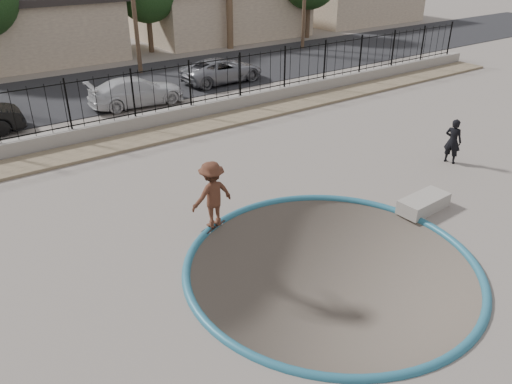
{
  "coord_description": "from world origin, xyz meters",
  "views": [
    {
      "loc": [
        -7.08,
        -7.87,
        6.95
      ],
      "look_at": [
        -0.05,
        2.0,
        0.72
      ],
      "focal_mm": 35.0,
      "sensor_mm": 36.0,
      "label": 1
    }
  ],
  "objects_px": {
    "skateboard": "(214,226)",
    "concrete_ledge": "(424,203)",
    "videographer": "(453,141)",
    "skater": "(212,198)",
    "car_d": "(222,70)",
    "car_c": "(137,91)"
  },
  "relations": [
    {
      "from": "skater",
      "to": "car_c",
      "type": "bearing_deg",
      "value": -106.02
    },
    {
      "from": "skater",
      "to": "concrete_ledge",
      "type": "bearing_deg",
      "value": 152.1
    },
    {
      "from": "concrete_ledge",
      "to": "car_d",
      "type": "xyz_separation_m",
      "value": [
        2.71,
        15.1,
        0.45
      ]
    },
    {
      "from": "skateboard",
      "to": "concrete_ledge",
      "type": "distance_m",
      "value": 5.98
    },
    {
      "from": "skater",
      "to": "concrete_ledge",
      "type": "xyz_separation_m",
      "value": [
        5.39,
        -2.59,
        -0.71
      ]
    },
    {
      "from": "videographer",
      "to": "concrete_ledge",
      "type": "bearing_deg",
      "value": 99.65
    },
    {
      "from": "skater",
      "to": "car_c",
      "type": "xyz_separation_m",
      "value": [
        2.78,
        11.32,
        -0.25
      ]
    },
    {
      "from": "concrete_ledge",
      "to": "skateboard",
      "type": "bearing_deg",
      "value": 154.33
    },
    {
      "from": "skateboard",
      "to": "concrete_ledge",
      "type": "bearing_deg",
      "value": -47.49
    },
    {
      "from": "skater",
      "to": "car_d",
      "type": "relative_size",
      "value": 0.41
    },
    {
      "from": "videographer",
      "to": "concrete_ledge",
      "type": "relative_size",
      "value": 0.97
    },
    {
      "from": "concrete_ledge",
      "to": "car_d",
      "type": "distance_m",
      "value": 15.34
    },
    {
      "from": "skateboard",
      "to": "car_c",
      "type": "xyz_separation_m",
      "value": [
        2.78,
        11.32,
        0.61
      ]
    },
    {
      "from": "skateboard",
      "to": "car_d",
      "type": "height_order",
      "value": "car_d"
    },
    {
      "from": "concrete_ledge",
      "to": "car_c",
      "type": "distance_m",
      "value": 14.16
    },
    {
      "from": "skater",
      "to": "skateboard",
      "type": "bearing_deg",
      "value": 177.77
    },
    {
      "from": "skater",
      "to": "car_c",
      "type": "height_order",
      "value": "skater"
    },
    {
      "from": "skateboard",
      "to": "car_c",
      "type": "height_order",
      "value": "car_c"
    },
    {
      "from": "videographer",
      "to": "car_c",
      "type": "bearing_deg",
      "value": 11.17
    },
    {
      "from": "videographer",
      "to": "skateboard",
      "type": "bearing_deg",
      "value": 68.54
    },
    {
      "from": "car_c",
      "to": "skateboard",
      "type": "bearing_deg",
      "value": 169.7
    },
    {
      "from": "videographer",
      "to": "car_c",
      "type": "distance_m",
      "value": 13.72
    }
  ]
}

